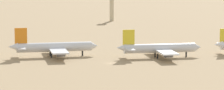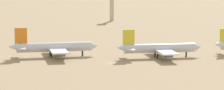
% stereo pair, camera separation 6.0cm
% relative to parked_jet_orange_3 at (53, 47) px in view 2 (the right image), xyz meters
% --- Properties ---
extents(ground, '(4000.00, 4000.00, 0.00)m').
position_rel_parked_jet_orange_3_xyz_m(ground, '(24.62, -21.21, -4.65)').
color(ground, '#9E8460').
extents(parked_jet_orange_3, '(43.00, 36.26, 14.20)m').
position_rel_parked_jet_orange_3_xyz_m(parked_jet_orange_3, '(0.00, 0.00, 0.00)').
color(parked_jet_orange_3, silver).
rests_on(parked_jet_orange_3, ground).
extents(parked_jet_yellow_4, '(41.23, 34.65, 13.62)m').
position_rel_parked_jet_orange_3_xyz_m(parked_jet_yellow_4, '(49.49, -8.63, -0.19)').
color(parked_jet_yellow_4, silver).
rests_on(parked_jet_yellow_4, ground).
extents(control_tower, '(5.20, 5.20, 23.53)m').
position_rel_parked_jet_orange_3_xyz_m(control_tower, '(49.20, 173.37, 9.55)').
color(control_tower, '#C6B793').
rests_on(control_tower, ground).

